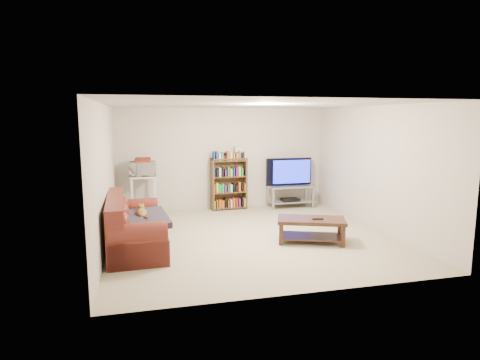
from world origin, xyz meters
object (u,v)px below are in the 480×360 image
object	(u,v)px
sofa	(131,230)
tv_stand	(290,193)
bookshelf	(229,183)
coffee_table	(311,226)

from	to	relation	value
sofa	tv_stand	size ratio (longest dim) A/B	1.95
tv_stand	bookshelf	distance (m)	1.52
tv_stand	bookshelf	world-z (taller)	bookshelf
coffee_table	tv_stand	world-z (taller)	tv_stand
coffee_table	bookshelf	xyz separation A→B (m)	(-0.86, 2.86, 0.34)
sofa	bookshelf	world-z (taller)	bookshelf
coffee_table	bookshelf	distance (m)	3.01
sofa	coffee_table	size ratio (longest dim) A/B	1.63
sofa	bookshelf	bearing A→B (deg)	46.09
coffee_table	bookshelf	world-z (taller)	bookshelf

